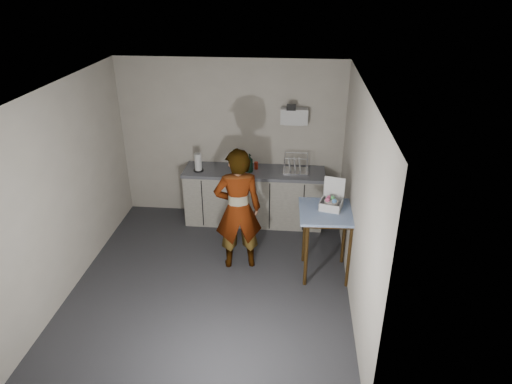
# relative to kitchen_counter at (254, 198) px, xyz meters

# --- Properties ---
(ground) EXTENTS (4.00, 4.00, 0.00)m
(ground) POSITION_rel_kitchen_counter_xyz_m (-0.40, -1.70, -0.43)
(ground) COLOR #2C2C32
(ground) RESTS_ON ground
(wall_back) EXTENTS (3.60, 0.02, 2.60)m
(wall_back) POSITION_rel_kitchen_counter_xyz_m (-0.40, 0.29, 0.87)
(wall_back) COLOR #B6AD9E
(wall_back) RESTS_ON ground
(wall_right) EXTENTS (0.02, 4.00, 2.60)m
(wall_right) POSITION_rel_kitchen_counter_xyz_m (1.39, -1.70, 0.87)
(wall_right) COLOR #B6AD9E
(wall_right) RESTS_ON ground
(wall_left) EXTENTS (0.02, 4.00, 2.60)m
(wall_left) POSITION_rel_kitchen_counter_xyz_m (-2.19, -1.70, 0.87)
(wall_left) COLOR #B6AD9E
(wall_left) RESTS_ON ground
(ceiling) EXTENTS (3.60, 4.00, 0.01)m
(ceiling) POSITION_rel_kitchen_counter_xyz_m (-0.40, -1.70, 2.17)
(ceiling) COLOR white
(ceiling) RESTS_ON wall_back
(kitchen_counter) EXTENTS (2.24, 0.62, 0.91)m
(kitchen_counter) POSITION_rel_kitchen_counter_xyz_m (0.00, 0.00, 0.00)
(kitchen_counter) COLOR black
(kitchen_counter) RESTS_ON ground
(wall_shelf) EXTENTS (0.42, 0.18, 0.37)m
(wall_shelf) POSITION_rel_kitchen_counter_xyz_m (0.60, 0.22, 1.32)
(wall_shelf) COLOR white
(wall_shelf) RESTS_ON ground
(side_table) EXTENTS (0.78, 0.78, 0.97)m
(side_table) POSITION_rel_kitchen_counter_xyz_m (1.10, -1.36, 0.42)
(side_table) COLOR #3C260D
(side_table) RESTS_ON ground
(standing_man) EXTENTS (0.71, 0.54, 1.75)m
(standing_man) POSITION_rel_kitchen_counter_xyz_m (-0.10, -1.26, 0.45)
(standing_man) COLOR #B2A593
(standing_man) RESTS_ON ground
(soap_bottle) EXTENTS (0.15, 0.15, 0.30)m
(soap_bottle) POSITION_rel_kitchen_counter_xyz_m (-0.07, -0.06, 0.63)
(soap_bottle) COLOR black
(soap_bottle) RESTS_ON kitchen_counter
(soda_can) EXTENTS (0.06, 0.06, 0.12)m
(soda_can) POSITION_rel_kitchen_counter_xyz_m (0.02, 0.07, 0.54)
(soda_can) COLOR red
(soda_can) RESTS_ON kitchen_counter
(dark_bottle) EXTENTS (0.08, 0.08, 0.26)m
(dark_bottle) POSITION_rel_kitchen_counter_xyz_m (-0.33, 0.01, 0.62)
(dark_bottle) COLOR black
(dark_bottle) RESTS_ON kitchen_counter
(paper_towel) EXTENTS (0.16, 0.16, 0.29)m
(paper_towel) POSITION_rel_kitchen_counter_xyz_m (-0.88, -0.09, 0.62)
(paper_towel) COLOR black
(paper_towel) RESTS_ON kitchen_counter
(dish_rack) EXTENTS (0.39, 0.29, 0.28)m
(dish_rack) POSITION_rel_kitchen_counter_xyz_m (0.65, 0.02, 0.55)
(dish_rack) COLOR silver
(dish_rack) RESTS_ON kitchen_counter
(bakery_box) EXTENTS (0.34, 0.34, 0.38)m
(bakery_box) POSITION_rel_kitchen_counter_xyz_m (1.14, -1.27, 0.63)
(bakery_box) COLOR white
(bakery_box) RESTS_ON side_table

